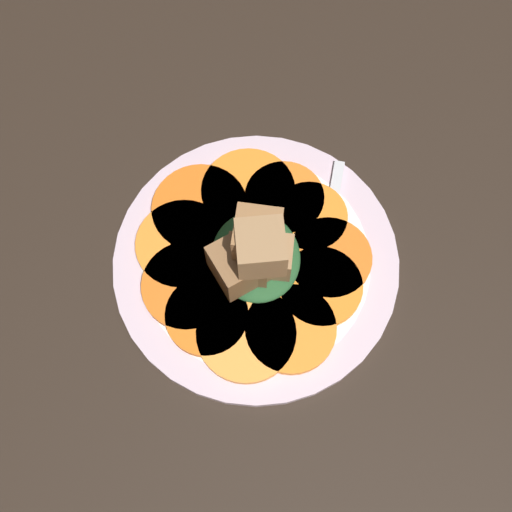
% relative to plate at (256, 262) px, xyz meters
% --- Properties ---
extents(table_slab, '(1.20, 1.20, 0.02)m').
position_rel_plate_xyz_m(table_slab, '(0.00, 0.00, -0.02)').
color(table_slab, black).
rests_on(table_slab, ground).
extents(plate, '(0.29, 0.29, 0.01)m').
position_rel_plate_xyz_m(plate, '(0.00, 0.00, 0.00)').
color(plate, silver).
rests_on(plate, table_slab).
extents(carrot_slice_0, '(0.10, 0.10, 0.01)m').
position_rel_plate_xyz_m(carrot_slice_0, '(0.07, -0.01, 0.01)').
color(carrot_slice_0, orange).
rests_on(carrot_slice_0, plate).
extents(carrot_slice_1, '(0.10, 0.10, 0.01)m').
position_rel_plate_xyz_m(carrot_slice_1, '(0.06, 0.05, 0.01)').
color(carrot_slice_1, orange).
rests_on(carrot_slice_1, plate).
extents(carrot_slice_2, '(0.10, 0.10, 0.01)m').
position_rel_plate_xyz_m(carrot_slice_2, '(0.03, 0.07, 0.01)').
color(carrot_slice_2, orange).
rests_on(carrot_slice_2, plate).
extents(carrot_slice_3, '(0.09, 0.09, 0.01)m').
position_rel_plate_xyz_m(carrot_slice_3, '(-0.02, 0.07, 0.01)').
color(carrot_slice_3, orange).
rests_on(carrot_slice_3, plate).
extents(carrot_slice_4, '(0.08, 0.08, 0.01)m').
position_rel_plate_xyz_m(carrot_slice_4, '(-0.05, 0.06, 0.01)').
color(carrot_slice_4, orange).
rests_on(carrot_slice_4, plate).
extents(carrot_slice_5, '(0.10, 0.10, 0.01)m').
position_rel_plate_xyz_m(carrot_slice_5, '(-0.07, 0.02, 0.01)').
color(carrot_slice_5, '#F9953A').
rests_on(carrot_slice_5, plate).
extents(carrot_slice_6, '(0.09, 0.09, 0.01)m').
position_rel_plate_xyz_m(carrot_slice_6, '(-0.08, -0.02, 0.01)').
color(carrot_slice_6, orange).
rests_on(carrot_slice_6, plate).
extents(carrot_slice_7, '(0.08, 0.08, 0.01)m').
position_rel_plate_xyz_m(carrot_slice_7, '(-0.04, -0.06, 0.01)').
color(carrot_slice_7, orange).
rests_on(carrot_slice_7, plate).
extents(carrot_slice_8, '(0.09, 0.09, 0.01)m').
position_rel_plate_xyz_m(carrot_slice_8, '(-0.01, -0.07, 0.01)').
color(carrot_slice_8, orange).
rests_on(carrot_slice_8, plate).
extents(carrot_slice_9, '(0.08, 0.08, 0.01)m').
position_rel_plate_xyz_m(carrot_slice_9, '(0.03, -0.06, 0.01)').
color(carrot_slice_9, orange).
rests_on(carrot_slice_9, plate).
extents(carrot_slice_10, '(0.08, 0.08, 0.01)m').
position_rel_plate_xyz_m(carrot_slice_10, '(0.06, -0.04, 0.01)').
color(carrot_slice_10, orange).
rests_on(carrot_slice_10, plate).
extents(center_pile, '(0.10, 0.09, 0.10)m').
position_rel_plate_xyz_m(center_pile, '(-0.01, 0.00, 0.05)').
color(center_pile, '#235128').
rests_on(center_pile, plate).
extents(fork, '(0.19, 0.09, 0.00)m').
position_rel_plate_xyz_m(fork, '(-0.00, -0.07, 0.01)').
color(fork, silver).
rests_on(fork, plate).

